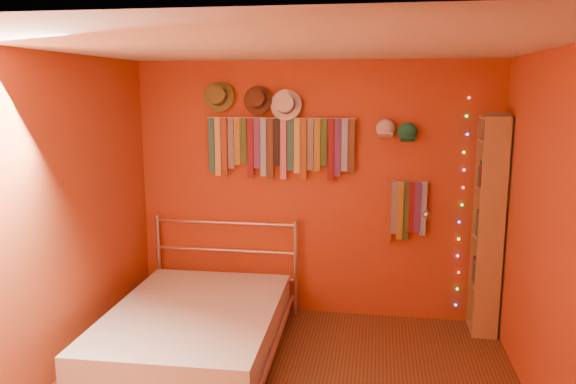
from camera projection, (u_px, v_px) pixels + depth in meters
The scene contains 15 objects.
back_wall at pixel (314, 190), 5.48m from camera, with size 3.50×0.02×2.50m, color #A8441B.
right_wall at pixel (559, 248), 3.51m from camera, with size 0.02×3.50×2.50m, color #A8441B.
left_wall at pixel (46, 226), 4.06m from camera, with size 0.02×3.50×2.50m, color #A8441B.
ceiling at pixel (283, 46), 3.56m from camera, with size 3.50×3.50×0.02m, color white.
tie_rack at pixel (280, 145), 5.39m from camera, with size 1.45×0.03×0.60m.
small_tie_rack at pixel (405, 208), 5.31m from camera, with size 0.40×0.03×0.60m.
fedora_olive at pixel (218, 96), 5.37m from camera, with size 0.30×0.16×0.30m.
fedora_brown at pixel (257, 99), 5.32m from camera, with size 0.28×0.15×0.27m.
fedora_white at pixel (285, 104), 5.28m from camera, with size 0.30×0.16×0.29m.
cap_white at pixel (386, 129), 5.21m from camera, with size 0.18×0.22×0.18m.
cap_green at pixel (407, 132), 5.19m from camera, with size 0.18×0.23×0.18m.
fairy_lights at pixel (462, 205), 5.24m from camera, with size 0.05×0.02×2.00m.
reading_lamp at pixel (426, 214), 5.11m from camera, with size 0.07×0.31×0.09m.
bookshelf at pixel (493, 225), 5.05m from camera, with size 0.25×0.34×2.00m.
bed at pixel (194, 330), 4.73m from camera, with size 1.50×2.02×0.97m.
Camera 1 is at (0.62, -3.62, 2.24)m, focal length 35.00 mm.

